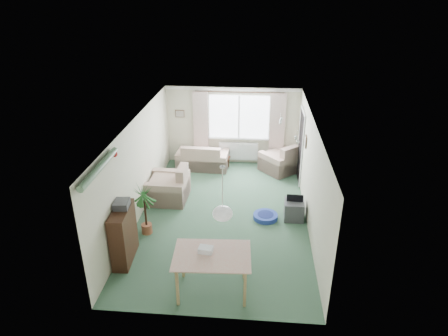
# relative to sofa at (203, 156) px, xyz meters

# --- Properties ---
(ground) EXTENTS (6.50, 6.50, 0.00)m
(ground) POSITION_rel_sofa_xyz_m (0.86, -2.75, -0.38)
(ground) COLOR #33553F
(window) EXTENTS (1.80, 0.03, 1.30)m
(window) POSITION_rel_sofa_xyz_m (1.06, 0.48, 1.12)
(window) COLOR white
(curtain_rod) EXTENTS (2.60, 0.03, 0.03)m
(curtain_rod) POSITION_rel_sofa_xyz_m (1.06, 0.40, 1.89)
(curtain_rod) COLOR black
(curtain_left) EXTENTS (0.45, 0.08, 2.00)m
(curtain_left) POSITION_rel_sofa_xyz_m (-0.09, 0.38, 0.89)
(curtain_left) COLOR beige
(curtain_right) EXTENTS (0.45, 0.08, 2.00)m
(curtain_right) POSITION_rel_sofa_xyz_m (2.21, 0.38, 0.89)
(curtain_right) COLOR beige
(radiator) EXTENTS (1.20, 0.10, 0.55)m
(radiator) POSITION_rel_sofa_xyz_m (1.06, 0.44, 0.02)
(radiator) COLOR white
(doorway) EXTENTS (0.03, 0.95, 2.00)m
(doorway) POSITION_rel_sofa_xyz_m (2.85, -0.55, 0.62)
(doorway) COLOR black
(pendant_lamp) EXTENTS (0.36, 0.36, 0.36)m
(pendant_lamp) POSITION_rel_sofa_xyz_m (1.06, -5.05, 1.10)
(pendant_lamp) COLOR white
(tinsel_garland) EXTENTS (1.60, 1.60, 0.12)m
(tinsel_garland) POSITION_rel_sofa_xyz_m (-1.06, -5.05, 1.90)
(tinsel_garland) COLOR #196626
(bauble_cluster_a) EXTENTS (0.20, 0.20, 0.20)m
(bauble_cluster_a) POSITION_rel_sofa_xyz_m (2.16, -1.85, 1.84)
(bauble_cluster_a) COLOR silver
(bauble_cluster_b) EXTENTS (0.20, 0.20, 0.20)m
(bauble_cluster_b) POSITION_rel_sofa_xyz_m (2.46, -3.05, 1.84)
(bauble_cluster_b) COLOR silver
(wall_picture_back) EXTENTS (0.28, 0.03, 0.22)m
(wall_picture_back) POSITION_rel_sofa_xyz_m (-0.74, 0.48, 1.17)
(wall_picture_back) COLOR brown
(wall_picture_right) EXTENTS (0.03, 0.24, 0.30)m
(wall_picture_right) POSITION_rel_sofa_xyz_m (2.84, -1.55, 1.17)
(wall_picture_right) COLOR brown
(sofa) EXTENTS (1.57, 0.88, 0.77)m
(sofa) POSITION_rel_sofa_xyz_m (0.00, 0.00, 0.00)
(sofa) COLOR beige
(sofa) RESTS_ON ground
(armchair_corner) EXTENTS (1.34, 1.34, 0.87)m
(armchair_corner) POSITION_rel_sofa_xyz_m (2.34, -0.02, 0.05)
(armchair_corner) COLOR tan
(armchair_corner) RESTS_ON ground
(armchair_left) EXTENTS (1.02, 1.08, 0.94)m
(armchair_left) POSITION_rel_sofa_xyz_m (-0.64, -2.02, 0.08)
(armchair_left) COLOR beige
(armchair_left) RESTS_ON ground
(coffee_table) EXTENTS (0.86, 0.58, 0.35)m
(coffee_table) POSITION_rel_sofa_xyz_m (0.41, 0.00, -0.21)
(coffee_table) COLOR black
(coffee_table) RESTS_ON ground
(photo_frame) EXTENTS (0.12, 0.06, 0.16)m
(photo_frame) POSITION_rel_sofa_xyz_m (0.50, 0.00, 0.05)
(photo_frame) COLOR brown
(photo_frame) RESTS_ON coffee_table
(bookshelf) EXTENTS (0.36, 0.96, 1.16)m
(bookshelf) POSITION_rel_sofa_xyz_m (-0.98, -4.56, 0.19)
(bookshelf) COLOR black
(bookshelf) RESTS_ON ground
(hifi_box) EXTENTS (0.31, 0.37, 0.14)m
(hifi_box) POSITION_rel_sofa_xyz_m (-0.97, -4.46, 0.84)
(hifi_box) COLOR #39383E
(hifi_box) RESTS_ON bookshelf
(houseplant) EXTENTS (0.66, 0.66, 1.20)m
(houseplant) POSITION_rel_sofa_xyz_m (-0.79, -3.61, 0.21)
(houseplant) COLOR #206029
(houseplant) RESTS_ON ground
(dining_table) EXTENTS (1.31, 0.91, 0.79)m
(dining_table) POSITION_rel_sofa_xyz_m (0.90, -5.35, 0.01)
(dining_table) COLOR tan
(dining_table) RESTS_ON ground
(gift_box) EXTENTS (0.27, 0.21, 0.12)m
(gift_box) POSITION_rel_sofa_xyz_m (0.78, -5.28, 0.47)
(gift_box) COLOR white
(gift_box) RESTS_ON dining_table
(tv_cube) EXTENTS (0.47, 0.52, 0.46)m
(tv_cube) POSITION_rel_sofa_xyz_m (2.56, -2.69, -0.15)
(tv_cube) COLOR #3B3B40
(tv_cube) RESTS_ON ground
(pet_bed) EXTENTS (0.59, 0.59, 0.12)m
(pet_bed) POSITION_rel_sofa_xyz_m (1.89, -2.78, -0.33)
(pet_bed) COLOR navy
(pet_bed) RESTS_ON ground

